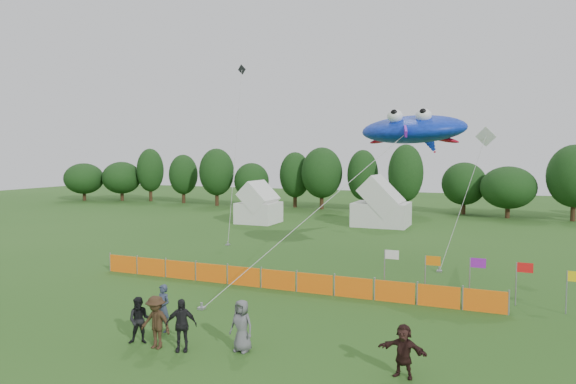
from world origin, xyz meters
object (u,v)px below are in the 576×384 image
at_px(tent_right, 381,207).
at_px(stingray_kite, 415,130).
at_px(barrier_fence, 278,280).
at_px(spectator_b, 140,320).
at_px(spectator_f, 403,351).
at_px(spectator_e, 242,326).
at_px(spectator_d, 181,325).
at_px(tent_left, 259,206).
at_px(spectator_c, 156,322).
at_px(spectator_a, 163,308).

xyz_separation_m(tent_right, stingray_kite, (5.83, -18.02, 6.52)).
bearing_deg(barrier_fence, spectator_b, -100.61).
bearing_deg(spectator_f, stingray_kite, 106.53).
xyz_separation_m(spectator_b, spectator_e, (3.83, 0.77, 0.06)).
relative_size(spectator_d, spectator_e, 1.02).
xyz_separation_m(barrier_fence, spectator_f, (7.82, -8.05, 0.34)).
xyz_separation_m(tent_left, spectator_c, (11.37, -31.93, -0.77)).
height_order(spectator_b, spectator_d, spectator_d).
relative_size(tent_left, stingray_kite, 0.19).
bearing_deg(spectator_f, spectator_e, -170.85).
bearing_deg(spectator_a, spectator_e, 5.97).
relative_size(tent_right, spectator_a, 2.85).
bearing_deg(barrier_fence, spectator_a, -102.46).
xyz_separation_m(spectator_b, spectator_c, (0.85, -0.17, 0.09)).
bearing_deg(tent_left, spectator_d, -68.76).
bearing_deg(spectator_a, stingray_kite, 79.39).
height_order(tent_right, spectator_d, tent_right).
distance_m(spectator_c, spectator_e, 3.12).
height_order(tent_left, spectator_e, tent_left).
height_order(spectator_a, spectator_c, spectator_c).
xyz_separation_m(tent_right, spectator_a, (-1.47, -32.94, -0.96)).
relative_size(barrier_fence, stingray_kite, 1.09).
bearing_deg(spectator_b, spectator_f, -21.43).
distance_m(tent_right, spectator_d, 34.38).
distance_m(spectator_b, spectator_c, 0.87).
bearing_deg(tent_right, spectator_d, -89.41).
relative_size(spectator_c, spectator_d, 1.02).
xyz_separation_m(spectator_c, spectator_d, (0.98, 0.15, -0.02)).
bearing_deg(spectator_b, tent_right, 61.08).
height_order(spectator_c, spectator_e, spectator_c).
relative_size(tent_left, spectator_d, 2.07).
bearing_deg(spectator_f, tent_left, 131.43).
bearing_deg(spectator_c, barrier_fence, 87.25).
xyz_separation_m(tent_left, spectator_b, (10.52, -31.76, -0.86)).
distance_m(spectator_f, stingray_kite, 17.39).
bearing_deg(spectator_f, spectator_d, -165.10).
relative_size(spectator_a, spectator_b, 1.08).
bearing_deg(tent_right, spectator_b, -92.47).
distance_m(spectator_c, stingray_kite, 19.22).
relative_size(spectator_e, stingray_kite, 0.09).
xyz_separation_m(spectator_b, spectator_d, (1.84, -0.02, 0.07)).
height_order(spectator_a, spectator_e, spectator_a).
bearing_deg(spectator_d, spectator_e, -1.49).
xyz_separation_m(tent_left, barrier_fence, (12.18, -22.88, -1.23)).
relative_size(barrier_fence, spectator_f, 13.00).
relative_size(spectator_b, stingray_kite, 0.09).
height_order(spectator_d, spectator_f, spectator_d).
height_order(tent_left, spectator_d, tent_left).
height_order(barrier_fence, stingray_kite, stingray_kite).
bearing_deg(tent_right, stingray_kite, -72.07).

